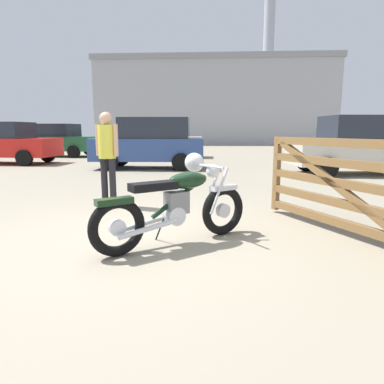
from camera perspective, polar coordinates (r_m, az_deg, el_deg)
The scene contains 10 objects.
ground_plane at distance 4.46m, azimuth -6.94°, elevation -7.34°, with size 80.00×80.00×0.00m, color gray.
vintage_motorcycle at distance 4.06m, azimuth -2.37°, elevation -1.88°, with size 1.84×1.21×1.07m.
timber_gate at distance 4.69m, azimuth 25.28°, elevation 1.42°, with size 1.10×2.39×1.60m.
bystander at distance 6.19m, azimuth -14.03°, elevation 6.96°, with size 0.42×0.30×1.66m.
silver_sedan_mid at distance 15.90m, azimuth -28.95°, elevation 7.19°, with size 4.39×2.35×1.67m.
red_hatchback_near at distance 12.27m, azimuth -6.92°, elevation 8.23°, with size 3.99×2.01×1.78m.
dark_sedan_left at distance 19.19m, azimuth -21.70°, elevation 8.07°, with size 4.44×2.50×1.67m.
blue_hatchback_right at distance 17.35m, azimuth -5.42°, elevation 8.58°, with size 4.35×2.23×1.67m.
white_estate_far at distance 11.73m, azimuth 26.12°, elevation 7.17°, with size 3.91×1.86×1.78m.
industrial_building at distance 37.86m, azimuth 3.81°, elevation 14.43°, with size 23.52×15.08×18.16m.
Camera 1 is at (0.40, -4.24, 1.35)m, focal length 31.83 mm.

